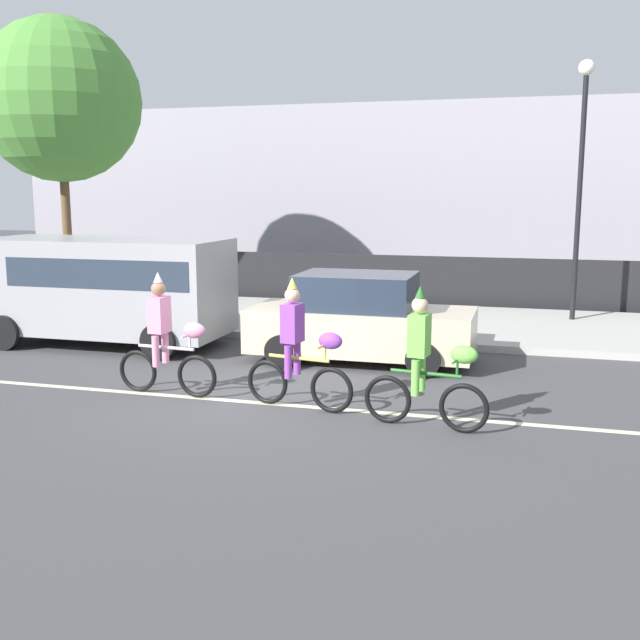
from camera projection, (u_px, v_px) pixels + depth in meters
name	position (u px, v px, depth m)	size (l,w,h in m)	color
ground_plane	(257.00, 393.00, 11.74)	(80.00, 80.00, 0.00)	#424244
road_centre_line	(245.00, 402.00, 11.27)	(36.00, 0.14, 0.01)	beige
sidewalk_curb	(352.00, 320.00, 17.90)	(60.00, 5.00, 0.15)	#ADAAA3
fence_line	(376.00, 280.00, 20.54)	(40.00, 0.08, 1.40)	black
building_backdrop	(417.00, 194.00, 28.35)	(28.00, 8.00, 5.98)	#99939E
parade_cyclist_pink	(167.00, 342.00, 11.52)	(1.72, 0.50, 1.92)	black
parade_cyclist_purple	(300.00, 352.00, 10.79)	(1.71, 0.53, 1.92)	black
parade_cyclist_lime	(427.00, 367.00, 9.89)	(1.71, 0.52, 1.92)	black
parked_van_grey	(108.00, 283.00, 15.21)	(5.00, 2.22, 2.18)	#99999E
parked_car_beige	(360.00, 320.00, 13.80)	(4.10, 1.92, 1.64)	beige
street_lamp_post	(582.00, 152.00, 16.93)	(0.36, 0.36, 5.86)	black
street_tree_near_lamp	(60.00, 101.00, 19.47)	(4.21, 4.21, 7.40)	brown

